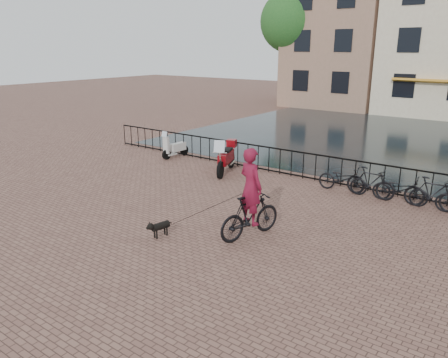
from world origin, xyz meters
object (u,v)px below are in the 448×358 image
Objects in this scene: cyclist at (250,199)px; dog at (161,228)px; scooter at (175,143)px; motorcycle at (226,154)px.

cyclist is 3.79× the size of dog.
dog is 0.52× the size of scooter.
cyclist is 1.97× the size of scooter.
motorcycle is 3.40m from scooter.
cyclist reaches higher than dog.
cyclist reaches higher than scooter.
dog is 8.63m from scooter.
cyclist is at bearing -30.93° from scooter.
motorcycle is (-4.11, 4.53, -0.30)m from cyclist.
dog is at bearing -45.85° from scooter.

